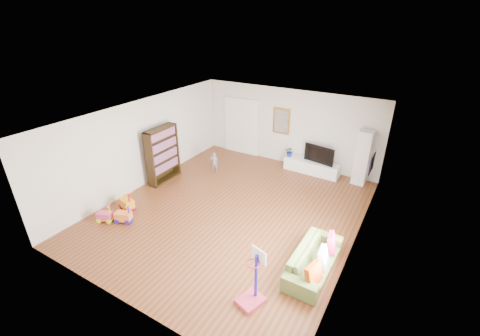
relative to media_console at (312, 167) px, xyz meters
The scene contains 25 objects.
floor 3.57m from the media_console, 108.02° to the right, with size 6.50×7.50×0.00m, color brown.
ceiling 4.34m from the media_console, 108.02° to the right, with size 6.50×7.50×0.00m, color white.
wall_back 1.62m from the media_console, 161.60° to the left, with size 6.50×0.00×2.70m, color silver.
wall_front 7.31m from the media_console, 98.77° to the right, with size 6.50×0.00×2.70m, color silver.
wall_left 5.63m from the media_console, 142.13° to the right, with size 0.00×7.50×2.70m, color silver.
wall_right 4.16m from the media_console, 57.58° to the right, with size 0.00×7.50×2.70m, color silver.
navy_accent 3.34m from the media_console, 42.91° to the right, with size 0.01×3.20×1.70m, color black.
olive_wainscot 2.93m from the media_console, 42.91° to the right, with size 0.01×3.20×1.00m, color brown.
doorway 3.13m from the media_console, behind, with size 1.45×0.06×2.10m, color white.
painting_back 1.92m from the media_console, 166.43° to the left, with size 0.62×0.06×0.92m, color gold.
artwork_right 3.04m from the media_console, 40.77° to the right, with size 0.04×0.56×0.46m, color #7F3F8C.
media_console is the anchor object (origin of this frame).
tall_cabinet 1.71m from the media_console, ahead, with size 0.42×0.42×1.78m, color white.
bookshelf 5.01m from the media_console, 143.40° to the right, with size 0.32×1.23×1.80m, color black.
sofa 4.74m from the media_console, 70.22° to the right, with size 1.90×0.74×0.55m, color #586C32.
basketball_hoop 5.99m from the media_console, 81.73° to the right, with size 0.41×0.50×1.20m, color #B92C47.
ride_on_yellow 6.09m from the media_console, 127.38° to the right, with size 0.44×0.28×0.59m, color orange.
ride_on_orange 6.25m from the media_console, 121.71° to the right, with size 0.41×0.25×0.55m, color orange.
ride_on_pink 6.68m from the media_console, 123.97° to the right, with size 0.38×0.24×0.51m, color #D93D73.
child 3.36m from the media_console, 150.94° to the right, with size 0.27×0.17×0.73m, color slate.
tv 0.58m from the media_console, 11.28° to the left, with size 1.06×0.14×0.61m, color black.
vase_plant 0.91m from the media_console, behind, with size 0.32×0.28×0.36m, color navy.
pillow_left 5.35m from the media_console, 70.66° to the right, with size 0.11×0.42×0.42m, color #B23B0C.
pillow_center 4.84m from the media_console, 68.27° to the right, with size 0.11×0.41×0.41m, color white.
pillow_right 4.33m from the media_console, 65.33° to the right, with size 0.11×0.40×0.40m, color #CD194E.
Camera 1 is at (4.02, -6.42, 4.99)m, focal length 24.00 mm.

